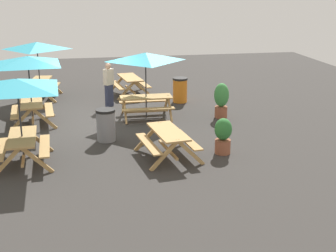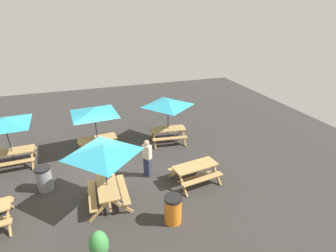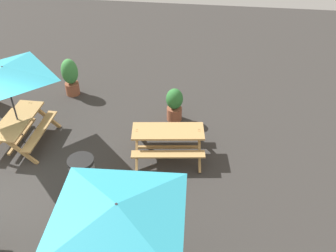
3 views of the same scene
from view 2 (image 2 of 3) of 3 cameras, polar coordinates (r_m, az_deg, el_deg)
The scene contains 10 objects.
ground_plane at distance 11.71m, azimuth -14.48°, elevation -10.23°, with size 27.46×27.46×0.00m, color #33302D.
picnic_table_1 at distance 13.18m, azimuth -0.00°, elevation 4.32°, with size 2.23×2.23×2.34m.
picnic_table_2 at distance 9.08m, azimuth -13.84°, elevation -6.13°, with size 2.00×2.00×2.34m.
picnic_table_3 at distance 12.60m, azimuth -15.74°, elevation 2.42°, with size 2.82×2.82×2.34m.
picnic_table_4 at distance 12.96m, azimuth -32.03°, elevation 0.12°, with size 2.82×2.82×2.34m.
picnic_table_5 at distance 10.72m, azimuth 5.91°, elevation -9.39°, with size 1.98×1.75×0.81m.
trash_bin_orange at distance 8.95m, azimuth 1.09°, elevation -17.68°, with size 0.59×0.59×0.98m.
trash_bin_gray at distance 11.32m, azimuth -25.33°, elevation -10.30°, with size 0.59×0.59×0.98m.
potted_plant_0 at distance 7.86m, azimuth -14.70°, elevation -24.44°, with size 0.52×0.52×1.24m.
person_standing at distance 10.86m, azimuth -4.57°, elevation -6.82°, with size 0.40×0.42×1.67m.
Camera 2 is at (-0.21, -9.76, 6.46)m, focal length 28.00 mm.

